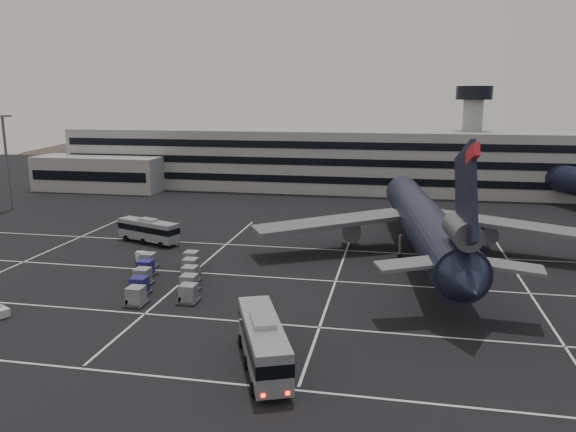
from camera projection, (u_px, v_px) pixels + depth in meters
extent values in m
plane|color=black|center=(230.00, 286.00, 65.75)|extent=(260.00, 260.00, 0.00)
cube|color=silver|center=(149.00, 375.00, 44.63)|extent=(90.00, 0.25, 0.01)
cube|color=silver|center=(201.00, 318.00, 56.15)|extent=(90.00, 0.25, 0.01)
cube|color=silver|center=(239.00, 275.00, 69.58)|extent=(90.00, 0.25, 0.01)
cube|color=silver|center=(265.00, 246.00, 83.02)|extent=(90.00, 0.25, 0.01)
cube|color=silver|center=(33.00, 258.00, 77.14)|extent=(0.25, 55.00, 0.01)
cube|color=silver|center=(199.00, 268.00, 72.63)|extent=(0.25, 55.00, 0.01)
cube|color=silver|center=(337.00, 276.00, 69.25)|extent=(0.25, 55.00, 0.01)
cube|color=silver|center=(526.00, 288.00, 65.11)|extent=(0.25, 55.00, 0.01)
cube|color=gray|center=(317.00, 160.00, 133.37)|extent=(120.00, 18.00, 14.00)
cube|color=black|center=(312.00, 180.00, 125.42)|extent=(118.00, 0.20, 1.60)
cube|color=black|center=(312.00, 162.00, 124.59)|extent=(118.00, 0.20, 1.60)
cube|color=black|center=(312.00, 145.00, 123.81)|extent=(118.00, 0.20, 1.60)
cube|color=gray|center=(100.00, 173.00, 131.88)|extent=(30.00, 10.00, 8.00)
cylinder|color=gray|center=(471.00, 144.00, 127.88)|extent=(4.40, 4.40, 22.00)
cylinder|color=black|center=(474.00, 93.00, 125.47)|extent=(8.00, 8.00, 3.00)
ellipsoid|color=#38332B|center=(212.00, 172.00, 242.36)|extent=(196.00, 140.00, 32.00)
ellipsoid|color=#38332B|center=(425.00, 186.00, 226.07)|extent=(252.00, 180.00, 44.00)
cylinder|color=slate|center=(7.00, 164.00, 107.79)|extent=(0.50, 0.50, 18.00)
cube|color=slate|center=(2.00, 116.00, 105.88)|extent=(2.40, 2.40, 0.35)
cylinder|color=black|center=(423.00, 221.00, 75.93)|extent=(10.98, 48.33, 5.60)
cone|color=black|center=(401.00, 190.00, 101.47)|extent=(6.07, 5.10, 5.60)
cone|color=black|center=(469.00, 286.00, 50.10)|extent=(5.57, 5.54, 5.04)
cube|color=black|center=(466.00, 197.00, 51.97)|extent=(1.57, 9.47, 10.97)
cube|color=red|center=(473.00, 154.00, 49.62)|extent=(0.91, 3.27, 2.24)
cylinder|color=#595B60|center=(462.00, 231.00, 53.14)|extent=(3.36, 6.27, 2.70)
cube|color=slate|center=(415.00, 263.00, 54.69)|extent=(8.13, 5.41, 0.87)
cube|color=slate|center=(503.00, 265.00, 54.03)|extent=(7.78, 3.91, 0.87)
cube|color=slate|center=(331.00, 222.00, 79.03)|extent=(21.96, 15.33, 1.75)
cylinder|color=#595B60|center=(351.00, 229.00, 82.07)|extent=(3.30, 5.77, 2.70)
cube|color=slate|center=(513.00, 225.00, 77.07)|extent=(22.67, 11.19, 1.75)
cylinder|color=#595B60|center=(484.00, 232.00, 80.58)|extent=(3.30, 5.77, 2.70)
cylinder|color=slate|center=(408.00, 219.00, 91.53)|extent=(0.44, 0.44, 3.00)
cylinder|color=black|center=(407.00, 228.00, 91.88)|extent=(0.62, 1.15, 1.10)
cylinder|color=slate|center=(400.00, 246.00, 74.86)|extent=(0.44, 0.44, 3.00)
cylinder|color=black|center=(400.00, 258.00, 75.21)|extent=(0.62, 1.15, 1.10)
cylinder|color=slate|center=(449.00, 247.00, 74.36)|extent=(0.44, 0.44, 3.00)
cylinder|color=black|center=(448.00, 259.00, 74.70)|extent=(0.62, 1.15, 1.10)
cone|color=black|center=(517.00, 170.00, 129.14)|extent=(6.98, 6.45, 5.60)
cube|color=#9C9EA4|center=(263.00, 342.00, 45.51)|extent=(7.10, 12.37, 3.33)
cube|color=black|center=(263.00, 337.00, 45.43)|extent=(7.18, 12.45, 1.05)
cube|color=#9C9EA4|center=(263.00, 320.00, 45.12)|extent=(2.88, 3.75, 0.39)
cylinder|color=black|center=(253.00, 389.00, 41.52)|extent=(0.72, 1.12, 1.07)
cylinder|color=black|center=(290.00, 386.00, 42.02)|extent=(0.72, 1.12, 1.07)
cylinder|color=black|center=(246.00, 363.00, 45.63)|extent=(0.72, 1.12, 1.07)
cylinder|color=black|center=(280.00, 360.00, 46.13)|extent=(0.72, 1.12, 1.07)
cylinder|color=black|center=(241.00, 341.00, 49.73)|extent=(0.72, 1.12, 1.07)
cylinder|color=black|center=(272.00, 338.00, 50.23)|extent=(0.72, 1.12, 1.07)
cube|color=#FF0C05|center=(263.00, 396.00, 39.73)|extent=(0.29, 0.19, 0.24)
cube|color=#FF0C05|center=(288.00, 393.00, 40.05)|extent=(0.29, 0.19, 0.24)
cube|color=#9C9EA4|center=(148.00, 230.00, 84.67)|extent=(10.71, 6.09, 2.88)
cube|color=black|center=(148.00, 228.00, 84.60)|extent=(10.79, 6.17, 0.91)
cube|color=#9C9EA4|center=(148.00, 220.00, 84.33)|extent=(3.24, 2.48, 0.34)
cylinder|color=black|center=(161.00, 245.00, 82.05)|extent=(0.97, 0.62, 0.92)
cylinder|color=black|center=(172.00, 241.00, 84.03)|extent=(0.97, 0.62, 0.92)
cylinder|color=black|center=(143.00, 241.00, 83.99)|extent=(0.97, 0.62, 0.92)
cylinder|color=black|center=(155.00, 238.00, 85.97)|extent=(0.97, 0.62, 0.92)
cylinder|color=black|center=(126.00, 238.00, 85.94)|extent=(0.97, 0.62, 0.92)
cylinder|color=black|center=(138.00, 235.00, 87.92)|extent=(0.97, 0.62, 0.92)
cube|color=beige|center=(143.00, 257.00, 75.58)|extent=(1.52, 2.40, 0.92)
cube|color=beige|center=(141.00, 254.00, 74.95)|extent=(1.24, 1.07, 0.51)
cylinder|color=black|center=(137.00, 261.00, 74.87)|extent=(0.30, 0.60, 0.57)
cylinder|color=black|center=(145.00, 261.00, 74.81)|extent=(0.30, 0.60, 0.57)
cylinder|color=black|center=(141.00, 257.00, 76.46)|extent=(0.30, 0.60, 0.57)
cylinder|color=black|center=(149.00, 257.00, 76.40)|extent=(0.30, 0.60, 0.57)
cube|color=beige|center=(0.00, 312.00, 56.48)|extent=(2.35, 1.95, 0.84)
cube|color=beige|center=(2.00, 308.00, 56.08)|extent=(1.22, 1.30, 0.47)
cylinder|color=black|center=(9.00, 314.00, 56.47)|extent=(0.56, 0.42, 0.52)
cylinder|color=black|center=(2.00, 311.00, 57.38)|extent=(0.56, 0.42, 0.52)
cube|color=#2D2D30|center=(136.00, 304.00, 59.64)|extent=(2.77, 2.97, 0.20)
cylinder|color=black|center=(136.00, 304.00, 59.66)|extent=(0.11, 0.22, 0.22)
cube|color=#96999E|center=(136.00, 295.00, 59.44)|extent=(2.17, 2.17, 1.76)
cube|color=#2D2D30|center=(189.00, 301.00, 60.41)|extent=(2.77, 2.97, 0.20)
cylinder|color=black|center=(189.00, 301.00, 60.42)|extent=(0.11, 0.22, 0.22)
cube|color=#96999E|center=(188.00, 292.00, 60.20)|extent=(2.17, 2.17, 1.76)
cube|color=#2D2D30|center=(140.00, 293.00, 62.83)|extent=(2.77, 2.97, 0.20)
cylinder|color=black|center=(140.00, 294.00, 62.84)|extent=(0.11, 0.22, 0.22)
cube|color=navy|center=(139.00, 285.00, 62.62)|extent=(2.17, 2.17, 1.76)
cube|color=#2D2D30|center=(190.00, 291.00, 63.60)|extent=(2.77, 2.97, 0.20)
cylinder|color=black|center=(190.00, 291.00, 63.61)|extent=(0.11, 0.22, 0.22)
cube|color=#96999E|center=(189.00, 282.00, 63.39)|extent=(2.17, 2.17, 1.76)
cube|color=#2D2D30|center=(143.00, 284.00, 66.02)|extent=(2.77, 2.97, 0.20)
cylinder|color=black|center=(143.00, 284.00, 66.03)|extent=(0.11, 0.22, 0.22)
cube|color=#96999E|center=(143.00, 276.00, 65.81)|extent=(2.17, 2.17, 1.76)
cube|color=#2D2D30|center=(190.00, 281.00, 66.78)|extent=(2.77, 2.97, 0.20)
cylinder|color=black|center=(190.00, 282.00, 66.80)|extent=(0.11, 0.22, 0.22)
cube|color=#96999E|center=(190.00, 274.00, 66.58)|extent=(2.17, 2.17, 1.76)
cube|color=#2D2D30|center=(146.00, 275.00, 69.21)|extent=(2.77, 2.97, 0.20)
cylinder|color=black|center=(146.00, 275.00, 69.22)|extent=(0.11, 0.22, 0.22)
cube|color=navy|center=(146.00, 267.00, 69.00)|extent=(2.17, 2.17, 1.76)
cube|color=#2D2D30|center=(191.00, 273.00, 69.97)|extent=(2.77, 2.97, 0.20)
cylinder|color=black|center=(191.00, 273.00, 69.99)|extent=(0.11, 0.22, 0.22)
cube|color=#96999E|center=(191.00, 265.00, 69.77)|extent=(2.17, 2.17, 1.76)
cube|color=#2D2D30|center=(149.00, 267.00, 72.39)|extent=(2.77, 2.97, 0.20)
cylinder|color=black|center=(149.00, 268.00, 72.41)|extent=(0.11, 0.22, 0.22)
cube|color=#96999E|center=(148.00, 260.00, 72.19)|extent=(2.17, 2.17, 1.76)
cube|color=#2D2D30|center=(192.00, 265.00, 73.16)|extent=(2.77, 2.97, 0.20)
cylinder|color=black|center=(192.00, 266.00, 73.17)|extent=(0.11, 0.22, 0.22)
cube|color=#96999E|center=(191.00, 258.00, 72.96)|extent=(2.17, 2.17, 1.76)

